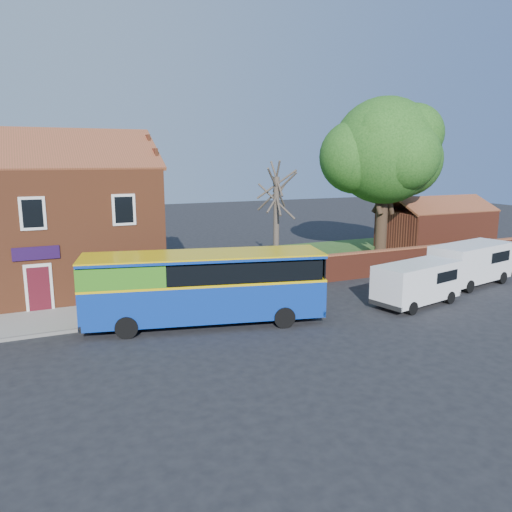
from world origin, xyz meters
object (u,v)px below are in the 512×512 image
bus (197,285)px  large_tree (384,154)px  van_far (471,262)px  van_near (417,282)px

bus → large_tree: bearing=40.5°
bus → van_far: size_ratio=1.86×
van_far → van_near: bearing=-173.3°
bus → van_near: bearing=4.4°
bus → large_tree: 19.15m
van_near → van_far: van_far is taller
van_near → van_far: bearing=6.3°
large_tree → van_far: bearing=-90.7°
large_tree → bus: bearing=-152.4°
bus → van_far: bearing=13.9°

